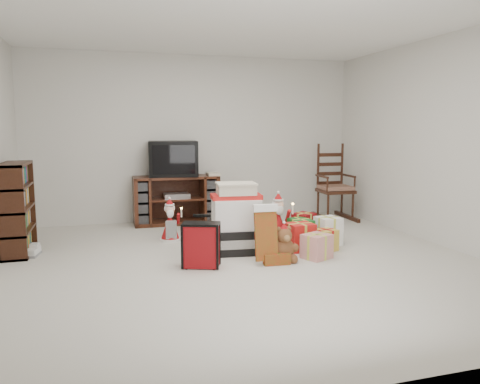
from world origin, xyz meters
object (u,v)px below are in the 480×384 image
at_px(santa_figurine, 278,223).
at_px(mrs_claus_figurine, 170,225).
at_px(bookshelf, 17,210).
at_px(gift_cluster, 312,236).
at_px(crt_television, 173,159).
at_px(rocking_chair, 334,192).
at_px(gift_pile, 236,223).
at_px(red_suitcase, 201,245).
at_px(sneaker_pair, 25,253).
at_px(teddy_bear, 283,246).
at_px(tv_stand, 176,200).

distance_m(santa_figurine, mrs_claus_figurine, 1.36).
relative_size(bookshelf, mrs_claus_figurine, 1.89).
distance_m(gift_cluster, crt_television, 2.46).
distance_m(rocking_chair, gift_pile, 2.54).
relative_size(rocking_chair, mrs_claus_figurine, 2.23).
height_order(red_suitcase, gift_cluster, red_suitcase).
xyz_separation_m(sneaker_pair, gift_cluster, (3.22, -0.53, 0.09)).
bearing_deg(gift_cluster, gift_pile, 177.16).
bearing_deg(sneaker_pair, teddy_bear, -24.75).
xyz_separation_m(tv_stand, santa_figurine, (1.04, -1.47, -0.12)).
relative_size(teddy_bear, mrs_claus_figurine, 0.69).
xyz_separation_m(rocking_chair, santa_figurine, (-1.38, -1.17, -0.18)).
distance_m(gift_pile, mrs_claus_figurine, 1.00).
relative_size(santa_figurine, sneaker_pair, 1.92).
relative_size(tv_stand, gift_cluster, 1.14).
bearing_deg(crt_television, bookshelf, -143.46).
xyz_separation_m(sneaker_pair, crt_television, (1.86, 1.35, 0.92)).
distance_m(bookshelf, gift_cluster, 3.41).
distance_m(bookshelf, teddy_bear, 3.02).
bearing_deg(gift_pile, teddy_bear, -46.34).
bearing_deg(gift_pile, crt_television, 110.18).
bearing_deg(red_suitcase, teddy_bear, 18.69).
height_order(tv_stand, crt_television, crt_television).
relative_size(mrs_claus_figurine, sneaker_pair, 1.69).
bearing_deg(bookshelf, tv_stand, 29.53).
distance_m(bookshelf, santa_figurine, 3.06).
distance_m(bookshelf, sneaker_pair, 0.51).
xyz_separation_m(tv_stand, gift_pile, (0.40, -1.82, -0.01)).
height_order(teddy_bear, santa_figurine, santa_figurine).
relative_size(bookshelf, rocking_chair, 0.84).
height_order(gift_pile, mrs_claus_figurine, gift_pile).
bearing_deg(bookshelf, gift_pile, -16.28).
relative_size(bookshelf, crt_television, 1.37).
bearing_deg(santa_figurine, crt_television, 126.09).
xyz_separation_m(teddy_bear, gift_cluster, (0.55, 0.46, -0.03)).
height_order(rocking_chair, santa_figurine, rocking_chair).
distance_m(red_suitcase, teddy_bear, 0.89).
relative_size(bookshelf, teddy_bear, 2.75).
relative_size(bookshelf, gift_pile, 1.32).
relative_size(red_suitcase, gift_cluster, 0.49).
xyz_separation_m(tv_stand, gift_cluster, (1.33, -1.86, -0.22)).
bearing_deg(santa_figurine, sneaker_pair, 177.42).
bearing_deg(gift_cluster, teddy_bear, -140.55).
bearing_deg(mrs_claus_figurine, gift_cluster, -26.81).
bearing_deg(sneaker_pair, mrs_claus_figurine, 4.87).
distance_m(gift_pile, santa_figurine, 0.74).
height_order(santa_figurine, gift_cluster, santa_figurine).
xyz_separation_m(rocking_chair, red_suitcase, (-2.54, -1.99, -0.18)).
distance_m(bookshelf, red_suitcase, 2.22).
distance_m(gift_pile, teddy_bear, 0.65).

